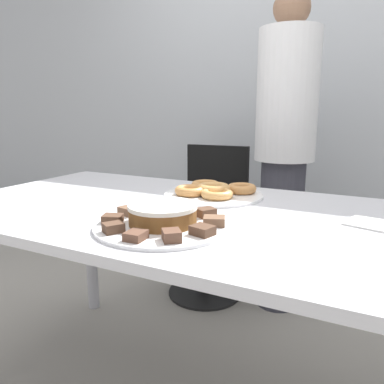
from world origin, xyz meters
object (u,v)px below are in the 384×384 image
Objects in this scene: plate_cake at (163,225)px; napkin at (375,224)px; person_standing at (284,149)px; office_chair_left at (209,225)px; plate_donuts at (213,195)px; frosted_cake at (163,214)px.

plate_cake is 0.62m from napkin.
napkin is (0.54, 0.29, -0.00)m from plate_cake.
office_chair_left is at bearing -176.86° from person_standing.
napkin is at bearing 28.36° from plate_cake.
person_standing reaches higher than plate_donuts.
plate_donuts reaches higher than napkin.
person_standing is at bearing 119.16° from napkin.
napkin is at bearing -45.89° from office_chair_left.
napkin is (0.47, -0.84, -0.12)m from person_standing.
plate_cake is 1.99× the size of frosted_cake.
frosted_cake is (-0.00, 0.00, 0.03)m from plate_cake.
frosted_cake reaches higher than plate_cake.
plate_donuts is 0.43m from frosted_cake.
plate_donuts is at bearing -98.34° from person_standing.
plate_cake is at bearing 0.00° from frosted_cake.
office_chair_left is 1.26m from napkin.
person_standing is 8.57× the size of frosted_cake.
plate_cake is (0.36, -1.11, 0.36)m from office_chair_left.
person_standing is 0.64m from office_chair_left.
office_chair_left reaches higher than plate_donuts.
plate_cake is 0.03m from frosted_cake.
plate_donuts is (-0.03, 0.43, 0.00)m from plate_cake.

